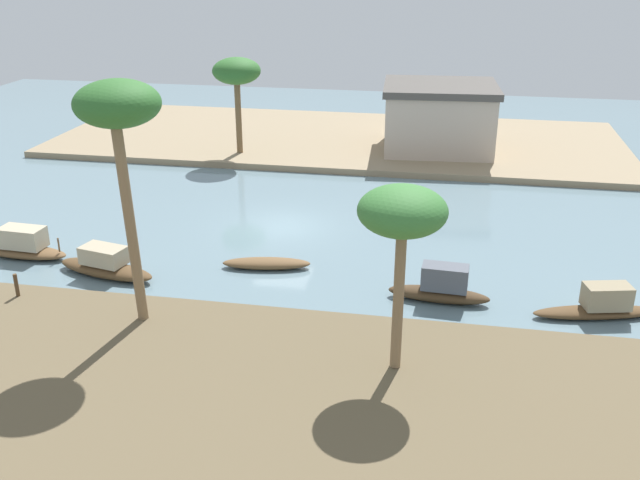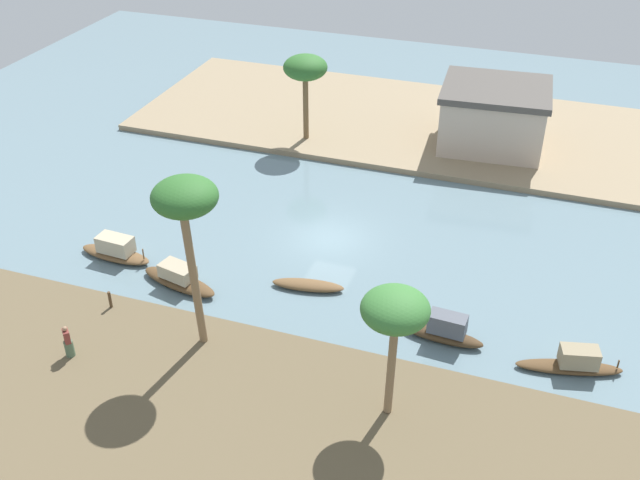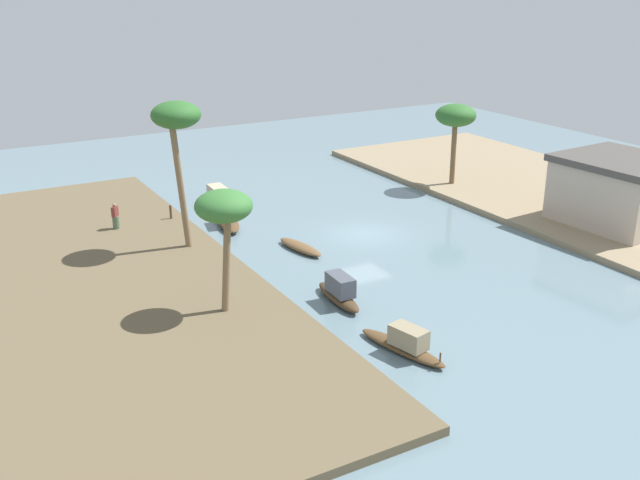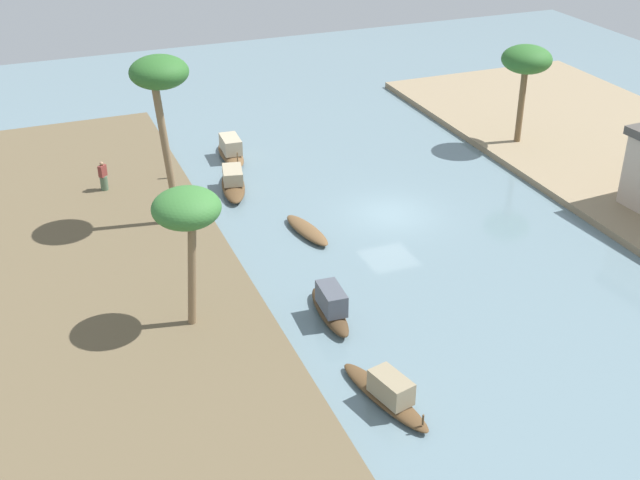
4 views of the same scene
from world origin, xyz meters
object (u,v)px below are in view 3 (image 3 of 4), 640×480
at_px(sampan_upstream_small, 300,247).
at_px(person_on_near_bank, 115,218).
at_px(sampan_with_red_awning, 339,292).
at_px(palm_tree_right_tall, 456,117).
at_px(palm_tree_left_far, 224,209).
at_px(sampan_midstream, 218,198).
at_px(mooring_post, 171,212).
at_px(sampan_downstream_large, 405,343).
at_px(riverside_building, 620,190).
at_px(palm_tree_left_near, 176,121).
at_px(sampan_open_hull, 227,218).

xyz_separation_m(sampan_upstream_small, person_on_near_bank, (-7.73, -8.17, 0.82)).
height_order(sampan_with_red_awning, palm_tree_right_tall, palm_tree_right_tall).
bearing_deg(palm_tree_left_far, palm_tree_right_tall, 117.29).
height_order(sampan_midstream, mooring_post, sampan_midstream).
xyz_separation_m(sampan_downstream_large, sampan_midstream, (-22.61, 1.09, 0.05)).
height_order(palm_tree_left_far, palm_tree_right_tall, palm_tree_right_tall).
relative_size(person_on_near_bank, riverside_building, 0.22).
distance_m(person_on_near_bank, palm_tree_right_tall, 23.95).
bearing_deg(sampan_midstream, sampan_with_red_awning, 0.29).
bearing_deg(sampan_upstream_small, palm_tree_left_far, -58.80).
xyz_separation_m(sampan_midstream, sampan_with_red_awning, (17.15, -0.91, 0.07)).
bearing_deg(palm_tree_right_tall, mooring_post, -96.48).
bearing_deg(riverside_building, palm_tree_right_tall, -169.15).
distance_m(sampan_with_red_awning, mooring_post, 15.19).
bearing_deg(sampan_downstream_large, sampan_with_red_awning, 164.73).
bearing_deg(mooring_post, sampan_downstream_large, 8.16).
xyz_separation_m(sampan_with_red_awning, riverside_building, (-0.86, 20.08, 1.82)).
bearing_deg(palm_tree_left_far, palm_tree_left_near, 173.06).
bearing_deg(person_on_near_bank, sampan_open_hull, -60.79).
bearing_deg(riverside_building, palm_tree_left_near, -114.19).
relative_size(sampan_with_red_awning, person_on_near_bank, 2.41).
xyz_separation_m(sampan_downstream_large, palm_tree_right_tall, (-18.06, 17.17, 4.69)).
relative_size(sampan_upstream_small, palm_tree_right_tall, 0.64).
distance_m(sampan_upstream_small, riverside_building, 19.52).
distance_m(sampan_open_hull, sampan_midstream, 4.34).
distance_m(palm_tree_left_near, palm_tree_right_tall, 21.35).
bearing_deg(sampan_with_red_awning, sampan_upstream_small, 169.96).
xyz_separation_m(person_on_near_bank, palm_tree_left_near, (4.89, 2.46, 6.34)).
bearing_deg(palm_tree_left_far, mooring_post, 171.66).
bearing_deg(mooring_post, sampan_midstream, 119.59).
distance_m(sampan_with_red_awning, palm_tree_left_far, 6.94).
distance_m(sampan_midstream, person_on_near_bank, 7.84).
height_order(palm_tree_left_near, palm_tree_left_far, palm_tree_left_near).
distance_m(palm_tree_right_tall, riverside_building, 12.44).
xyz_separation_m(sampan_midstream, palm_tree_left_far, (15.95, -6.01, 4.62)).
bearing_deg(sampan_with_red_awning, person_on_near_bank, -152.69).
bearing_deg(palm_tree_right_tall, sampan_with_red_awning, -53.47).
height_order(sampan_open_hull, sampan_downstream_large, sampan_downstream_large).
relative_size(mooring_post, riverside_building, 0.12).
bearing_deg(person_on_near_bank, sampan_midstream, -27.08).
relative_size(sampan_with_red_awning, riverside_building, 0.52).
height_order(sampan_upstream_small, sampan_open_hull, sampan_open_hull).
height_order(person_on_near_bank, palm_tree_right_tall, palm_tree_right_tall).
relative_size(person_on_near_bank, mooring_post, 1.82).
relative_size(person_on_near_bank, palm_tree_left_near, 0.19).
xyz_separation_m(sampan_upstream_small, palm_tree_right_tall, (-5.64, 15.34, 4.93)).
distance_m(sampan_downstream_large, palm_tree_right_tall, 25.35).
bearing_deg(sampan_open_hull, mooring_post, -110.99).
bearing_deg(palm_tree_left_far, sampan_open_hull, 157.31).
height_order(palm_tree_right_tall, riverside_building, palm_tree_right_tall).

